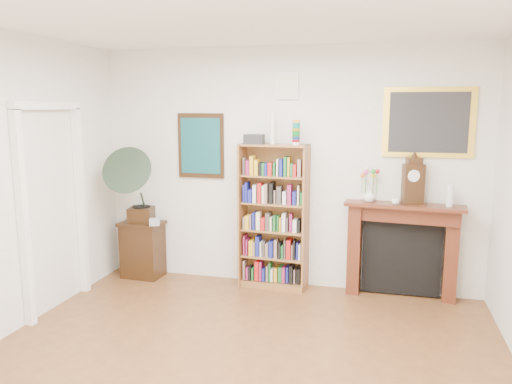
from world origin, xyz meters
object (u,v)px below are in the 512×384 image
side_cabinet (143,249)px  cd_stack (155,222)px  fireplace (402,242)px  teacup (395,201)px  flower_vase (369,195)px  gramophone (134,181)px  bottle_right (449,197)px  bookshelf (274,209)px  bottle_left (450,195)px  mantel_clock (413,182)px

side_cabinet → cd_stack: size_ratio=5.84×
side_cabinet → fireplace: size_ratio=0.54×
teacup → flower_vase: bearing=162.7°
gramophone → fireplace: bearing=-7.0°
flower_vase → bottle_right: bearing=-1.2°
bookshelf → bottle_right: (1.91, 0.02, 0.23)m
gramophone → bottle_left: gramophone is taller
flower_vase → bottle_left: bearing=-3.5°
fireplace → flower_vase: flower_vase is taller
bookshelf → mantel_clock: size_ratio=3.86×
fireplace → bottle_left: bearing=-4.3°
gramophone → teacup: (3.05, 0.10, -0.13)m
gramophone → side_cabinet: bearing=64.9°
bookshelf → bottle_right: bearing=6.1°
flower_vase → teacup: size_ratio=1.75×
flower_vase → bottle_right: size_ratio=0.75×
side_cabinet → fireplace: 3.14m
cd_stack → bottle_right: size_ratio=0.60×
teacup → bookshelf: bearing=178.0°
bottle_left → bottle_right: bottle_left is taller
gramophone → flower_vase: 2.78m
bookshelf → teacup: 1.37m
mantel_clock → flower_vase: size_ratio=3.39×
side_cabinet → bottle_right: bottle_right is taller
fireplace → teacup: size_ratio=15.18×
bookshelf → mantel_clock: 1.58m
cd_stack → bottle_right: 3.38m
side_cabinet → gramophone: size_ratio=0.74×
cd_stack → bottle_left: size_ratio=0.50×
gramophone → flower_vase: gramophone is taller
cd_stack → mantel_clock: mantel_clock is taller
fireplace → flower_vase: (-0.38, -0.02, 0.52)m
fireplace → flower_vase: 0.65m
mantel_clock → bottle_left: 0.40m
bookshelf → flower_vase: size_ratio=13.09×
side_cabinet → mantel_clock: bearing=4.1°
bookshelf → mantel_clock: (1.53, 0.02, 0.37)m
fireplace → teacup: teacup is taller
bottle_left → bottle_right: size_ratio=1.20×
bottle_right → bookshelf: bearing=-179.3°
bottle_right → fireplace: bearing=174.8°
side_cabinet → bottle_right: size_ratio=3.51×
bookshelf → bottle_left: bearing=5.1°
bottle_right → side_cabinet: bearing=-178.9°
fireplace → cd_stack: size_ratio=10.78×
gramophone → cd_stack: size_ratio=7.92×
cd_stack → bottle_right: (3.35, 0.17, 0.43)m
fireplace → teacup: 0.50m
gramophone → bottle_right: bearing=-8.2°
bookshelf → cd_stack: (-1.44, -0.15, -0.21)m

